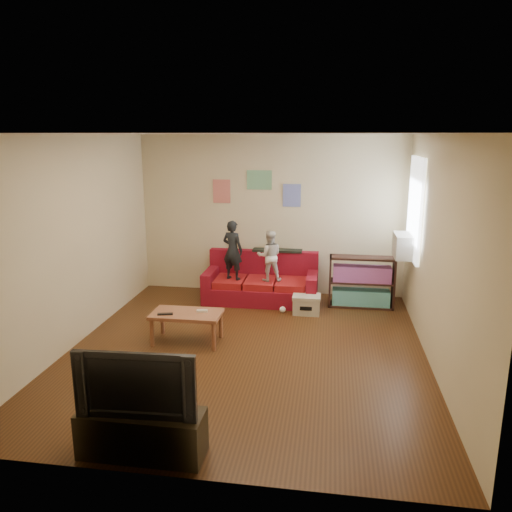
# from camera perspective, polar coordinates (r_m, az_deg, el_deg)

# --- Properties ---
(room_shell) EXTENTS (4.52, 5.02, 2.72)m
(room_shell) POSITION_cam_1_polar(r_m,az_deg,el_deg) (6.08, -1.13, 0.98)
(room_shell) COLOR #4B2A12
(room_shell) RESTS_ON ground
(sofa) EXTENTS (1.85, 0.85, 0.81)m
(sofa) POSITION_cam_1_polar(r_m,az_deg,el_deg) (8.30, 0.64, -3.22)
(sofa) COLOR maroon
(sofa) RESTS_ON ground
(child_a) EXTENTS (0.41, 0.34, 0.97)m
(child_a) POSITION_cam_1_polar(r_m,az_deg,el_deg) (8.06, -2.69, 0.68)
(child_a) COLOR black
(child_a) RESTS_ON sofa
(child_b) EXTENTS (0.45, 0.38, 0.82)m
(child_b) POSITION_cam_1_polar(r_m,az_deg,el_deg) (7.99, 1.54, 0.01)
(child_b) COLOR silver
(child_b) RESTS_ON sofa
(coffee_table) EXTENTS (0.91, 0.50, 0.41)m
(coffee_table) POSITION_cam_1_polar(r_m,az_deg,el_deg) (6.68, -7.94, -6.90)
(coffee_table) COLOR #9A5B3D
(coffee_table) RESTS_ON ground
(remote) EXTENTS (0.20, 0.10, 0.02)m
(remote) POSITION_cam_1_polar(r_m,az_deg,el_deg) (6.62, -10.34, -6.54)
(remote) COLOR black
(remote) RESTS_ON coffee_table
(game_controller) EXTENTS (0.15, 0.06, 0.03)m
(game_controller) POSITION_cam_1_polar(r_m,az_deg,el_deg) (6.65, -6.17, -6.27)
(game_controller) COLOR white
(game_controller) RESTS_ON coffee_table
(bookshelf) EXTENTS (1.02, 0.31, 0.82)m
(bookshelf) POSITION_cam_1_polar(r_m,az_deg,el_deg) (8.13, 11.94, -3.21)
(bookshelf) COLOR black
(bookshelf) RESTS_ON ground
(window) EXTENTS (0.04, 1.08, 1.48)m
(window) POSITION_cam_1_polar(r_m,az_deg,el_deg) (7.66, 17.71, 5.19)
(window) COLOR white
(window) RESTS_ON room_shell
(ac_unit) EXTENTS (0.28, 0.55, 0.35)m
(ac_unit) POSITION_cam_1_polar(r_m,az_deg,el_deg) (7.74, 16.54, 1.14)
(ac_unit) COLOR #B7B2A3
(ac_unit) RESTS_ON window
(artwork_left) EXTENTS (0.30, 0.01, 0.40)m
(artwork_left) POSITION_cam_1_polar(r_m,az_deg,el_deg) (8.59, -3.95, 7.39)
(artwork_left) COLOR #D87266
(artwork_left) RESTS_ON room_shell
(artwork_center) EXTENTS (0.42, 0.01, 0.32)m
(artwork_center) POSITION_cam_1_polar(r_m,az_deg,el_deg) (8.45, 0.38, 8.69)
(artwork_center) COLOR #72B27F
(artwork_center) RESTS_ON room_shell
(artwork_right) EXTENTS (0.30, 0.01, 0.38)m
(artwork_right) POSITION_cam_1_polar(r_m,az_deg,el_deg) (8.41, 4.11, 6.92)
(artwork_right) COLOR #727FCC
(artwork_right) RESTS_ON room_shell
(file_box) EXTENTS (0.42, 0.32, 0.29)m
(file_box) POSITION_cam_1_polar(r_m,az_deg,el_deg) (7.75, 5.78, -5.50)
(file_box) COLOR beige
(file_box) RESTS_ON ground
(tv_stand) EXTENTS (1.08, 0.37, 0.40)m
(tv_stand) POSITION_cam_1_polar(r_m,az_deg,el_deg) (4.63, -12.90, -19.14)
(tv_stand) COLOR #2E2515
(tv_stand) RESTS_ON ground
(television) EXTENTS (1.03, 0.18, 0.59)m
(television) POSITION_cam_1_polar(r_m,az_deg,el_deg) (4.39, -13.25, -13.66)
(television) COLOR black
(television) RESTS_ON tv_stand
(tissue) EXTENTS (0.11, 0.11, 0.10)m
(tissue) POSITION_cam_1_polar(r_m,az_deg,el_deg) (7.79, 3.06, -6.14)
(tissue) COLOR white
(tissue) RESTS_ON ground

